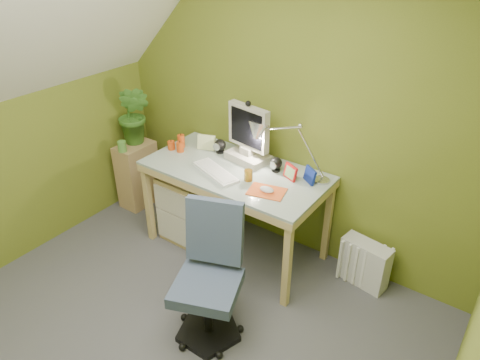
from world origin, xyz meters
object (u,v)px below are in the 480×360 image
Objects in this scene: desk_lamp at (300,138)px; side_ledge at (138,174)px; monitor at (249,131)px; task_chair at (207,287)px; radiator at (364,263)px; desk at (235,210)px; potted_plant at (134,115)px.

desk_lamp is 1.82m from side_ledge.
task_chair is (0.39, -1.03, -0.60)m from monitor.
monitor is at bearing -168.43° from radiator.
desk_lamp is at bearing 5.32° from side_ledge.
task_chair is at bearing -28.96° from side_ledge.
side_ledge is at bearing -165.99° from radiator.
side_ledge is (-1.19, -0.15, -0.70)m from monitor.
desk_lamp is at bearing 21.68° from desk.
task_chair is at bearing -78.30° from desk_lamp.
monitor is at bearing 4.93° from potted_plant.
potted_plant is 0.67× the size of task_chair.
task_chair is at bearing -30.32° from potted_plant.
monitor is (-0.00, 0.18, 0.64)m from desk.
side_ledge is at bearing 178.55° from desk.
desk_lamp is at bearing 3.58° from potted_plant.
monitor is at bearing 89.88° from desk.
radiator is (2.23, 0.15, -0.73)m from potted_plant.
monitor is 1.34m from radiator.
radiator is at bearing 37.82° from task_chair.
radiator is (1.04, 0.05, -0.84)m from monitor.
side_ledge is 2.24m from radiator.
potted_plant is at bearing 128.48° from task_chair.
potted_plant reaches higher than desk.
potted_plant is (-1.19, 0.08, 0.53)m from desk.
radiator is at bearing 12.09° from monitor.
desk is at bearing -143.44° from desk_lamp.
desk is 0.85m from desk_lamp.
radiator is (2.23, 0.20, -0.13)m from side_ledge.
desk_lamp reaches higher than monitor.
side_ledge is (-1.19, 0.03, -0.07)m from desk.
desk is 1.19m from side_ledge.
potted_plant is at bearing -161.66° from desk_lamp.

